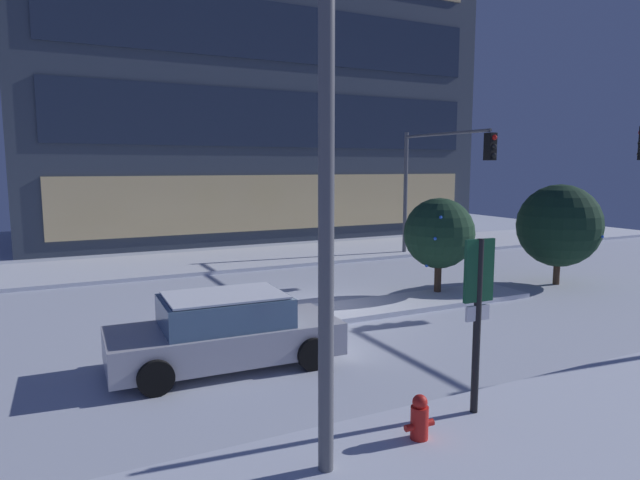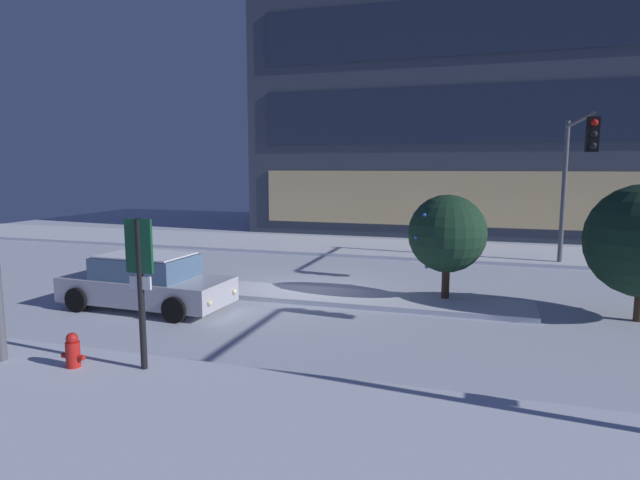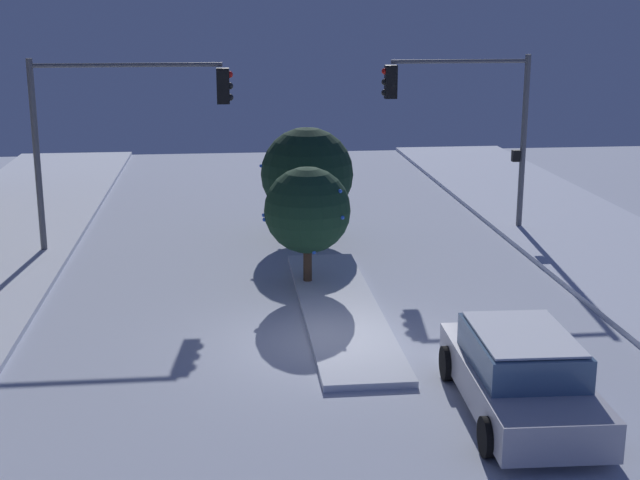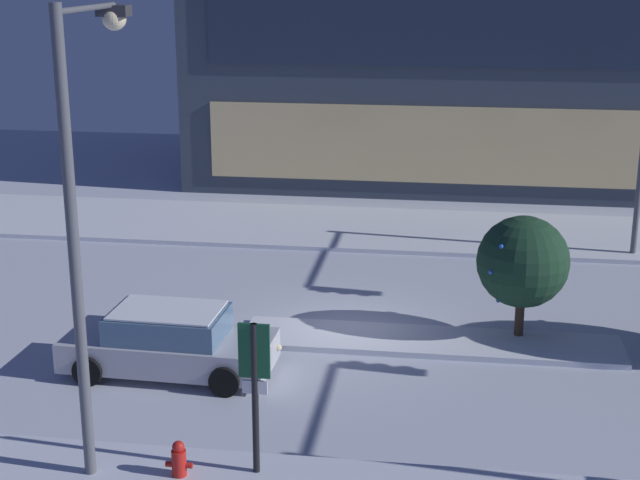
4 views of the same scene
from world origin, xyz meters
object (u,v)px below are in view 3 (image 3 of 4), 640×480
at_px(decorated_tree_left_of_median, 307,174).
at_px(car_near, 520,375).
at_px(decorated_tree_median, 307,210).
at_px(traffic_light_corner_near_right, 467,111).
at_px(traffic_light_corner_far_right, 120,115).

bearing_deg(decorated_tree_left_of_median, car_near, -168.48).
xyz_separation_m(decorated_tree_median, decorated_tree_left_of_median, (4.77, -0.44, 0.06)).
height_order(traffic_light_corner_near_right, decorated_tree_median, traffic_light_corner_near_right).
relative_size(car_near, decorated_tree_left_of_median, 1.38).
bearing_deg(decorated_tree_median, car_near, -158.89).
distance_m(car_near, decorated_tree_median, 8.42).
bearing_deg(decorated_tree_left_of_median, traffic_light_corner_far_right, 99.66).
distance_m(car_near, traffic_light_corner_far_right, 14.44).
xyz_separation_m(car_near, decorated_tree_left_of_median, (12.53, 2.56, 1.33)).
xyz_separation_m(traffic_light_corner_far_right, decorated_tree_median, (-3.86, -4.92, -1.99)).
bearing_deg(traffic_light_corner_near_right, traffic_light_corner_far_right, 7.40).
relative_size(traffic_light_corner_far_right, decorated_tree_left_of_median, 1.64).
height_order(car_near, decorated_tree_median, decorated_tree_median).
xyz_separation_m(car_near, decorated_tree_median, (7.76, 3.00, 1.27)).
bearing_deg(decorated_tree_left_of_median, traffic_light_corner_near_right, -85.04).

